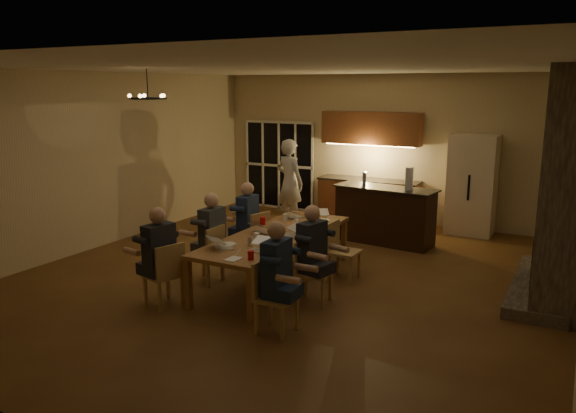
{
  "coord_description": "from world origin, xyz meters",
  "views": [
    {
      "loc": [
        3.9,
        -7.34,
        2.93
      ],
      "look_at": [
        -0.21,
        0.3,
        1.07
      ],
      "focal_mm": 35.0,
      "sensor_mm": 36.0,
      "label": 1
    }
  ],
  "objects_px": {
    "person_left_mid": "(212,238)",
    "bar_island": "(385,215)",
    "chair_right_far": "(344,251)",
    "person_left_near": "(160,258)",
    "chair_left_near": "(163,274)",
    "chair_left_mid": "(205,254)",
    "standing_person": "(290,183)",
    "laptop_c": "(265,225)",
    "person_right_near": "(277,277)",
    "laptop_d": "(290,229)",
    "chair_right_near": "(277,297)",
    "plate_near": "(278,244)",
    "person_right_mid": "(312,255)",
    "person_left_far": "(248,223)",
    "laptop_a": "(223,240)",
    "can_right": "(305,230)",
    "dining_table": "(276,258)",
    "chandelier": "(148,98)",
    "redcup_near": "(251,255)",
    "chair_left_far": "(252,237)",
    "plate_left": "(227,244)",
    "bar_bottle": "(364,178)",
    "laptop_e": "(294,211)",
    "redcup_mid": "(263,221)",
    "laptop_b": "(261,243)",
    "plate_far": "(325,225)",
    "chair_right_mid": "(314,272)",
    "refrigerator": "(472,185)",
    "mug_back": "(285,217)",
    "bar_blender": "(409,179)",
    "can_silver": "(250,242)",
    "mug_front": "(256,236)",
    "mug_mid": "(297,223)",
    "laptop_f": "(320,214)",
    "can_cola": "(310,211)"
  },
  "relations": [
    {
      "from": "chair_right_far",
      "to": "plate_left",
      "type": "xyz_separation_m",
      "value": [
        -1.18,
        -1.45,
        0.31
      ]
    },
    {
      "from": "bar_island",
      "to": "redcup_mid",
      "type": "height_order",
      "value": "bar_island"
    },
    {
      "from": "chair_left_far",
      "to": "chandelier",
      "type": "distance_m",
      "value": 2.81
    },
    {
      "from": "person_left_mid",
      "to": "bar_blender",
      "type": "xyz_separation_m",
      "value": [
        2.06,
        3.25,
        0.6
      ]
    },
    {
      "from": "laptop_b",
      "to": "standing_person",
      "type": "bearing_deg",
      "value": 112.85
    },
    {
      "from": "chair_left_near",
      "to": "mug_mid",
      "type": "bearing_deg",
      "value": 174.41
    },
    {
      "from": "chair_left_near",
      "to": "chair_left_mid",
      "type": "height_order",
      "value": "same"
    },
    {
      "from": "plate_left",
      "to": "standing_person",
      "type": "bearing_deg",
      "value": 106.17
    },
    {
      "from": "redcup_mid",
      "to": "plate_far",
      "type": "bearing_deg",
      "value": 22.75
    },
    {
      "from": "redcup_mid",
      "to": "can_silver",
      "type": "bearing_deg",
      "value": -67.43
    },
    {
      "from": "chair_right_far",
      "to": "person_left_near",
      "type": "relative_size",
      "value": 0.64
    },
    {
      "from": "refrigerator",
      "to": "mug_front",
      "type": "xyz_separation_m",
      "value": [
        -2.14,
        -4.78,
        -0.2
      ]
    },
    {
      "from": "dining_table",
      "to": "chandelier",
      "type": "relative_size",
      "value": 5.39
    },
    {
      "from": "chair_right_mid",
      "to": "chandelier",
      "type": "xyz_separation_m",
      "value": [
        -2.95,
        0.15,
        2.31
      ]
    },
    {
      "from": "chair_right_near",
      "to": "redcup_near",
      "type": "xyz_separation_m",
      "value": [
        -0.55,
        0.3,
        0.37
      ]
    },
    {
      "from": "refrigerator",
      "to": "chair_right_far",
      "type": "xyz_separation_m",
      "value": [
        -1.18,
        -3.76,
        -0.55
      ]
    },
    {
      "from": "person_left_far",
      "to": "laptop_d",
      "type": "distance_m",
      "value": 1.31
    },
    {
      "from": "laptop_b",
      "to": "redcup_near",
      "type": "relative_size",
      "value": 2.67
    },
    {
      "from": "chair_right_mid",
      "to": "laptop_a",
      "type": "distance_m",
      "value": 1.32
    },
    {
      "from": "person_right_near",
      "to": "laptop_e",
      "type": "relative_size",
      "value": 4.31
    },
    {
      "from": "can_right",
      "to": "refrigerator",
      "type": "bearing_deg",
      "value": 68.17
    },
    {
      "from": "chandelier",
      "to": "plate_near",
      "type": "bearing_deg",
      "value": -3.33
    },
    {
      "from": "chair_right_near",
      "to": "person_right_mid",
      "type": "height_order",
      "value": "person_right_mid"
    },
    {
      "from": "standing_person",
      "to": "laptop_b",
      "type": "height_order",
      "value": "standing_person"
    },
    {
      "from": "mug_mid",
      "to": "plate_far",
      "type": "xyz_separation_m",
      "value": [
        0.39,
        0.21,
        -0.04
      ]
    },
    {
      "from": "mug_front",
      "to": "mug_mid",
      "type": "distance_m",
      "value": 1.02
    },
    {
      "from": "person_right_mid",
      "to": "redcup_mid",
      "type": "bearing_deg",
      "value": 66.7
    },
    {
      "from": "person_left_mid",
      "to": "mug_back",
      "type": "xyz_separation_m",
      "value": [
        0.54,
        1.31,
        0.11
      ]
    },
    {
      "from": "dining_table",
      "to": "person_left_far",
      "type": "xyz_separation_m",
      "value": [
        -0.89,
        0.62,
        0.31
      ]
    },
    {
      "from": "person_left_mid",
      "to": "redcup_near",
      "type": "height_order",
      "value": "person_left_mid"
    },
    {
      "from": "person_right_near",
      "to": "standing_person",
      "type": "distance_m",
      "value": 5.36
    },
    {
      "from": "chair_right_far",
      "to": "laptop_d",
      "type": "xyz_separation_m",
      "value": [
        -0.62,
        -0.61,
        0.42
      ]
    },
    {
      "from": "person_left_near",
      "to": "standing_person",
      "type": "relative_size",
      "value": 0.74
    },
    {
      "from": "mug_back",
      "to": "bar_island",
      "type": "bearing_deg",
      "value": 62.36
    },
    {
      "from": "standing_person",
      "to": "laptop_c",
      "type": "relative_size",
      "value": 5.81
    },
    {
      "from": "chair_right_near",
      "to": "plate_near",
      "type": "xyz_separation_m",
      "value": [
        -0.57,
        1.07,
        0.31
      ]
    },
    {
      "from": "person_left_mid",
      "to": "bar_island",
      "type": "bearing_deg",
      "value": 154.99
    },
    {
      "from": "bar_blender",
      "to": "laptop_e",
      "type": "bearing_deg",
      "value": -142.16
    },
    {
      "from": "chair_left_near",
      "to": "chair_right_far",
      "type": "distance_m",
      "value": 2.78
    },
    {
      "from": "standing_person",
      "to": "laptop_c",
      "type": "height_order",
      "value": "standing_person"
    },
    {
      "from": "chair_right_far",
      "to": "mug_back",
      "type": "height_order",
      "value": "chair_right_far"
    },
    {
      "from": "refrigerator",
      "to": "redcup_near",
      "type": "relative_size",
      "value": 16.67
    },
    {
      "from": "dining_table",
      "to": "bar_bottle",
      "type": "relative_size",
      "value": 13.06
    },
    {
      "from": "person_left_mid",
      "to": "person_left_far",
      "type": "distance_m",
      "value": 1.07
    },
    {
      "from": "laptop_a",
      "to": "can_right",
      "type": "height_order",
      "value": "laptop_a"
    },
    {
      "from": "chair_left_near",
      "to": "redcup_near",
      "type": "height_order",
      "value": "chair_left_near"
    },
    {
      "from": "laptop_d",
      "to": "can_silver",
      "type": "xyz_separation_m",
      "value": [
        -0.25,
        -0.73,
        -0.05
      ]
    },
    {
      "from": "redcup_near",
      "to": "chandelier",
      "type": "bearing_deg",
      "value": 159.39
    },
    {
      "from": "chair_left_far",
      "to": "bar_bottle",
      "type": "xyz_separation_m",
      "value": [
        1.1,
        2.33,
        0.76
      ]
    },
    {
      "from": "laptop_f",
      "to": "can_cola",
      "type": "height_order",
      "value": "laptop_f"
    }
  ]
}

